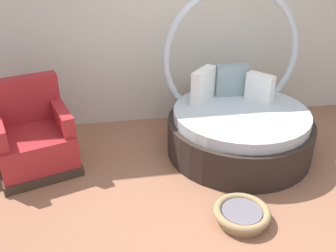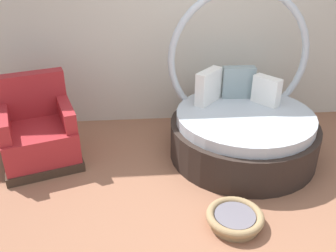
{
  "view_description": "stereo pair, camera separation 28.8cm",
  "coord_description": "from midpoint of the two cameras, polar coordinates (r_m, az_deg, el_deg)",
  "views": [
    {
      "loc": [
        -0.95,
        -2.56,
        2.3
      ],
      "look_at": [
        -0.39,
        0.72,
        0.55
      ],
      "focal_mm": 39.45,
      "sensor_mm": 36.0,
      "label": 1
    },
    {
      "loc": [
        -0.67,
        -2.59,
        2.3
      ],
      "look_at": [
        -0.39,
        0.72,
        0.55
      ],
      "focal_mm": 39.45,
      "sensor_mm": 36.0,
      "label": 2
    }
  ],
  "objects": [
    {
      "name": "ground_plane",
      "position": [
        3.56,
        6.02,
        -12.95
      ],
      "size": [
        8.0,
        8.0,
        0.02
      ],
      "primitive_type": "cube",
      "color": "#936047"
    },
    {
      "name": "back_wall",
      "position": [
        4.76,
        0.21,
        18.55
      ],
      "size": [
        8.0,
        0.12,
        3.07
      ],
      "primitive_type": "cube",
      "color": "beige",
      "rests_on": "ground_plane"
    },
    {
      "name": "round_daybed",
      "position": [
        4.3,
        8.87,
        0.8
      ],
      "size": [
        1.65,
        1.65,
        1.83
      ],
      "color": "#2D231E",
      "rests_on": "ground_plane"
    },
    {
      "name": "red_armchair",
      "position": [
        4.27,
        -21.94,
        -1.87
      ],
      "size": [
        1.01,
        1.01,
        0.94
      ],
      "color": "#38281E",
      "rests_on": "ground_plane"
    },
    {
      "name": "pet_basket",
      "position": [
        3.42,
        8.9,
        -13.35
      ],
      "size": [
        0.51,
        0.51,
        0.13
      ],
      "color": "#9E7F56",
      "rests_on": "ground_plane"
    }
  ]
}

